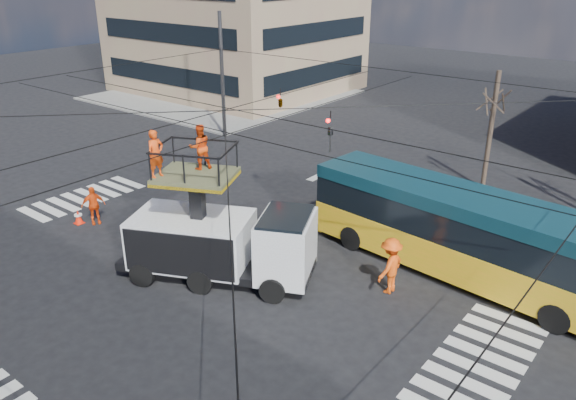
{
  "coord_description": "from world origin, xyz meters",
  "views": [
    {
      "loc": [
        13.81,
        -13.83,
        10.67
      ],
      "look_at": [
        1.47,
        1.77,
        2.27
      ],
      "focal_mm": 35.0,
      "sensor_mm": 36.0,
      "label": 1
    }
  ],
  "objects_px": {
    "flagger": "(390,266)",
    "worker_ground": "(93,205)",
    "city_bus": "(469,234)",
    "traffic_cone": "(78,217)",
    "utility_truck": "(221,230)"
  },
  "relations": [
    {
      "from": "flagger",
      "to": "worker_ground",
      "type": "bearing_deg",
      "value": -75.41
    },
    {
      "from": "city_bus",
      "to": "worker_ground",
      "type": "distance_m",
      "value": 15.75
    },
    {
      "from": "traffic_cone",
      "to": "flagger",
      "type": "height_order",
      "value": "flagger"
    },
    {
      "from": "utility_truck",
      "to": "worker_ground",
      "type": "bearing_deg",
      "value": 155.93
    },
    {
      "from": "utility_truck",
      "to": "city_bus",
      "type": "relative_size",
      "value": 0.58
    },
    {
      "from": "city_bus",
      "to": "utility_truck",
      "type": "bearing_deg",
      "value": -135.38
    },
    {
      "from": "utility_truck",
      "to": "traffic_cone",
      "type": "distance_m",
      "value": 8.49
    },
    {
      "from": "city_bus",
      "to": "worker_ground",
      "type": "xyz_separation_m",
      "value": [
        -14.64,
        -5.75,
        -0.86
      ]
    },
    {
      "from": "worker_ground",
      "to": "city_bus",
      "type": "bearing_deg",
      "value": -43.68
    },
    {
      "from": "traffic_cone",
      "to": "worker_ground",
      "type": "relative_size",
      "value": 0.37
    },
    {
      "from": "city_bus",
      "to": "flagger",
      "type": "height_order",
      "value": "city_bus"
    },
    {
      "from": "traffic_cone",
      "to": "city_bus",
      "type": "bearing_deg",
      "value": 22.22
    },
    {
      "from": "traffic_cone",
      "to": "worker_ground",
      "type": "bearing_deg",
      "value": 38.76
    },
    {
      "from": "flagger",
      "to": "utility_truck",
      "type": "bearing_deg",
      "value": -59.76
    },
    {
      "from": "utility_truck",
      "to": "flagger",
      "type": "relative_size",
      "value": 3.56
    }
  ]
}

